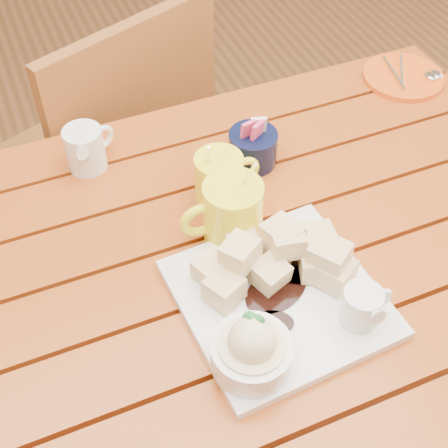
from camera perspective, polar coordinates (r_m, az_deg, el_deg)
name	(u,v)px	position (r m, az deg, el deg)	size (l,w,h in m)	color
table	(234,299)	(1.04, 0.96, -6.89)	(1.20, 0.79, 0.75)	#953A13
dessert_plate	(277,298)	(0.88, 4.85, -6.79)	(0.29, 0.29, 0.11)	white
coffee_mug_left	(231,211)	(0.95, 0.64, 1.20)	(0.13, 0.09, 0.15)	yellow
coffee_mug_right	(220,178)	(1.01, -0.34, 4.24)	(0.11, 0.08, 0.13)	yellow
cream_pitcher	(86,148)	(1.10, -12.48, 6.80)	(0.10, 0.08, 0.08)	white
sugar_caddy	(253,147)	(1.09, 2.65, 7.03)	(0.09, 0.09, 0.09)	black
orange_saucer	(404,77)	(1.35, 16.14, 12.81)	(0.16, 0.16, 0.02)	#F05914
chair_far	(117,154)	(1.53, -9.73, 6.31)	(0.54, 0.54, 0.89)	brown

